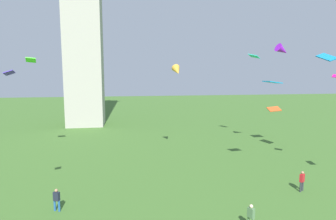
% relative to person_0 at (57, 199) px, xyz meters
% --- Properties ---
extents(person_0, '(0.51, 0.42, 1.70)m').
position_rel_person_0_xyz_m(person_0, '(0.00, 0.00, 0.00)').
color(person_0, '#235693').
rests_on(person_0, ground_plane).
extents(person_1, '(0.42, 0.51, 1.70)m').
position_rel_person_0_xyz_m(person_1, '(12.97, -4.49, -0.00)').
color(person_1, '#51754C').
rests_on(person_1, ground_plane).
extents(person_2, '(0.53, 0.47, 1.78)m').
position_rel_person_0_xyz_m(person_2, '(19.92, 0.46, 0.04)').
color(person_2, '#2D3338').
rests_on(person_2, ground_plane).
extents(kite_flying_0, '(1.41, 1.69, 0.59)m').
position_rel_person_0_xyz_m(kite_flying_0, '(-5.46, 14.11, 10.60)').
color(kite_flying_0, '#48E72A').
extents(kite_flying_2, '(1.78, 1.43, 0.26)m').
position_rel_person_0_xyz_m(kite_flying_2, '(19.02, 4.49, 8.26)').
color(kite_flying_2, '#147EBD').
extents(kite_flying_3, '(1.12, 1.72, 1.50)m').
position_rel_person_0_xyz_m(kite_flying_3, '(11.09, 11.49, 9.39)').
color(kite_flying_3, gold).
extents(kite_flying_4, '(1.65, 1.81, 1.00)m').
position_rel_person_0_xyz_m(kite_flying_4, '(25.43, 5.59, 10.72)').
color(kite_flying_4, '#1279B9').
extents(kite_flying_5, '(1.78, 1.15, 0.68)m').
position_rel_person_0_xyz_m(kite_flying_5, '(25.93, 16.10, 4.09)').
color(kite_flying_5, '#DD4E1F').
extents(kite_flying_6, '(1.58, 1.82, 0.73)m').
position_rel_person_0_xyz_m(kite_flying_6, '(23.20, 17.34, 11.49)').
color(kite_flying_6, '#26C9C2').
extents(kite_flying_7, '(1.96, 1.35, 1.62)m').
position_rel_person_0_xyz_m(kite_flying_7, '(23.94, 11.36, 11.84)').
color(kite_flying_7, '#941ADA').
extents(kite_flying_8, '(0.71, 0.99, 0.43)m').
position_rel_person_0_xyz_m(kite_flying_8, '(-2.45, -0.42, 9.12)').
color(kite_flying_8, '#4126B5').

